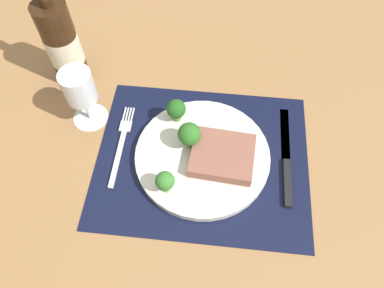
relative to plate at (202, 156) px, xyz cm
name	(u,v)px	position (x,y,z in cm)	size (l,w,h in cm)	color
ground_plane	(202,162)	(0.00, 0.00, -2.60)	(140.00, 110.00, 3.00)	#996D42
placemat	(202,158)	(0.00, 0.00, -0.95)	(42.07, 34.44, 0.30)	black
plate	(202,156)	(0.00, 0.00, 0.00)	(26.63, 26.63, 1.60)	silver
steak	(222,155)	(3.85, -0.64, 2.00)	(11.94, 10.36, 2.40)	#8C5647
broccoli_near_steak	(165,181)	(-6.05, -8.20, 4.07)	(3.55, 3.55, 5.25)	#6B994C
broccoli_center	(189,134)	(-2.80, 1.77, 4.71)	(4.49, 4.49, 6.28)	#6B994C
broccoli_back_left	(176,109)	(-6.15, 8.06, 3.80)	(3.98, 3.98, 5.20)	#5B8942
fork	(121,144)	(-16.77, 1.42, -0.55)	(2.40, 19.20, 0.50)	silver
knife	(287,163)	(16.68, 0.53, -0.50)	(1.80, 23.00, 0.80)	black
wine_bottle	(62,44)	(-31.37, 18.84, 8.84)	(7.17, 7.17, 27.25)	#331E0F
wine_glass	(80,90)	(-24.81, 7.61, 7.97)	(7.49, 7.49, 13.52)	silver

